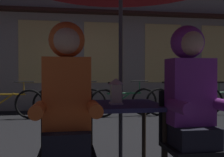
{
  "coord_description": "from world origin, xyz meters",
  "views": [
    {
      "loc": [
        -0.47,
        -2.38,
        1.02
      ],
      "look_at": [
        0.0,
        0.49,
        0.96
      ],
      "focal_mm": 42.71,
      "sensor_mm": 36.0,
      "label": 1
    }
  ],
  "objects": [
    {
      "name": "chair_right",
      "position": [
        0.48,
        -0.37,
        0.49
      ],
      "size": [
        0.4,
        0.4,
        0.87
      ],
      "color": "black",
      "rests_on": "ground_plane"
    },
    {
      "name": "bicycle_fourth",
      "position": [
        0.81,
        3.72,
        0.35
      ],
      "size": [
        1.67,
        0.27,
        0.84
      ],
      "color": "black",
      "rests_on": "ground_plane"
    },
    {
      "name": "bicycle_fifth",
      "position": [
        2.14,
        3.81,
        0.35
      ],
      "size": [
        1.66,
        0.39,
        0.84
      ],
      "color": "black",
      "rests_on": "ground_plane"
    },
    {
      "name": "chair_left",
      "position": [
        -0.48,
        -0.37,
        0.49
      ],
      "size": [
        0.4,
        0.4,
        0.87
      ],
      "color": "black",
      "rests_on": "ground_plane"
    },
    {
      "name": "person_left_hooded",
      "position": [
        -0.48,
        -0.43,
        0.85
      ],
      "size": [
        0.45,
        0.56,
        1.4
      ],
      "color": "black",
      "rests_on": "ground_plane"
    },
    {
      "name": "shopfront_building",
      "position": [
        0.51,
        5.4,
        3.09
      ],
      "size": [
        10.0,
        0.93,
        6.2
      ],
      "color": "#9E9389",
      "rests_on": "ground_plane"
    },
    {
      "name": "cafe_table",
      "position": [
        0.0,
        0.0,
        0.64
      ],
      "size": [
        0.72,
        0.72,
        0.74
      ],
      "color": "navy",
      "rests_on": "ground_plane"
    },
    {
      "name": "lantern",
      "position": [
        -0.05,
        -0.06,
        0.86
      ],
      "size": [
        0.11,
        0.11,
        0.23
      ],
      "color": "white",
      "rests_on": "cafe_table"
    },
    {
      "name": "person_right_hooded",
      "position": [
        0.48,
        -0.43,
        0.85
      ],
      "size": [
        0.45,
        0.56,
        1.4
      ],
      "color": "black",
      "rests_on": "ground_plane"
    },
    {
      "name": "bicycle_second",
      "position": [
        -1.84,
        3.8,
        0.35
      ],
      "size": [
        1.67,
        0.24,
        0.84
      ],
      "color": "black",
      "rests_on": "ground_plane"
    },
    {
      "name": "bicycle_third",
      "position": [
        -0.44,
        3.78,
        0.35
      ],
      "size": [
        1.68,
        0.1,
        0.84
      ],
      "color": "black",
      "rests_on": "ground_plane"
    }
  ]
}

